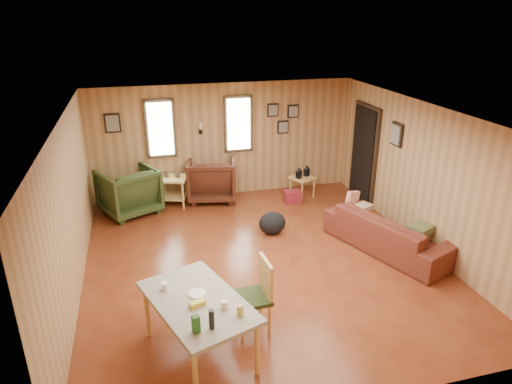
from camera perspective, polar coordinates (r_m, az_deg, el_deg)
The scene contains 11 objects.
room at distance 7.19m, azimuth 1.56°, elevation 0.92°, with size 5.54×6.04×2.44m.
sofa at distance 7.90m, azimuth 16.37°, elevation -4.13°, with size 2.21×0.64×0.86m, color maroon.
recliner_brown at distance 9.62m, azimuth -5.49°, elevation 1.92°, with size 0.98×0.92×1.01m, color #462215.
recliner_green at distance 9.25m, azimuth -15.66°, elevation 0.38°, with size 0.99×0.93×1.02m, color #31421E.
end_table at distance 9.47m, azimuth -10.34°, elevation 0.76°, with size 0.72×0.69×0.74m.
side_table at distance 9.73m, azimuth 5.84°, elevation 1.99°, with size 0.58×0.58×0.71m.
cooler at distance 9.58m, azimuth 4.57°, elevation -0.55°, with size 0.37×0.28×0.25m.
backpack at distance 8.20m, azimuth 2.05°, elevation -3.91°, with size 0.55×0.46×0.42m.
sofa_pillows at distance 8.14m, azimuth 16.12°, elevation -2.79°, with size 1.01×1.59×0.33m.
dining_table at distance 5.31m, azimuth -7.25°, elevation -13.92°, with size 1.33×1.69×0.97m.
dining_chair at distance 5.75m, azimuth 0.16°, elevation -12.35°, with size 0.46×0.46×0.97m.
Camera 1 is at (-1.74, -6.15, 3.79)m, focal length 32.00 mm.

